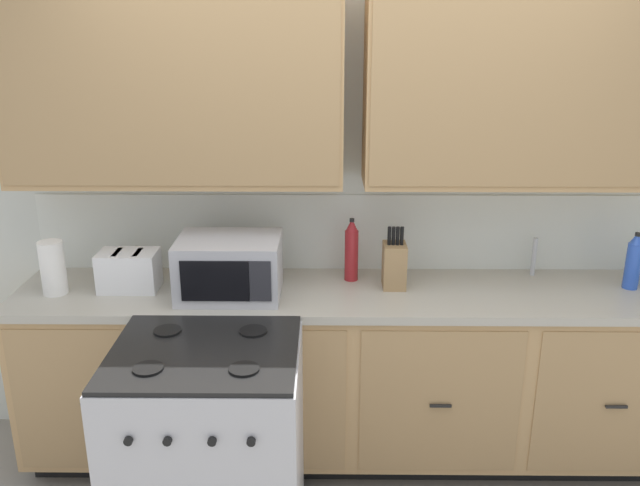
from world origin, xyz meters
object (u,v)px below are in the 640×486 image
object	(u,v)px
stove_range	(210,450)
knife_block	(394,265)
bottle_red	(351,250)
microwave	(229,267)
bottle_blue	(634,261)
toaster	(129,270)
paper_towel_roll	(53,268)

from	to	relation	value
stove_range	knife_block	distance (m)	1.21
bottle_red	stove_range	bearing A→B (deg)	-128.36
microwave	bottle_blue	size ratio (longest dim) A/B	1.70
microwave	knife_block	distance (m)	0.80
stove_range	toaster	distance (m)	0.97
microwave	bottle_red	world-z (taller)	bottle_red
knife_block	bottle_blue	bearing A→B (deg)	-0.19
microwave	bottle_blue	world-z (taller)	bottle_blue
toaster	paper_towel_roll	size ratio (longest dim) A/B	1.08
paper_towel_roll	bottle_red	size ratio (longest dim) A/B	0.81
microwave	knife_block	xyz separation A→B (m)	(0.79, 0.11, -0.02)
paper_towel_roll	bottle_red	distance (m)	1.43
microwave	toaster	bearing A→B (deg)	172.42
stove_range	bottle_red	xyz separation A→B (m)	(0.61, 0.77, 0.62)
stove_range	bottle_red	world-z (taller)	bottle_red
bottle_blue	paper_towel_roll	bearing A→B (deg)	-178.02
stove_range	microwave	world-z (taller)	microwave
knife_block	paper_towel_roll	xyz separation A→B (m)	(-1.63, -0.10, 0.01)
microwave	knife_block	size ratio (longest dim) A/B	1.55
stove_range	bottle_blue	world-z (taller)	bottle_blue
microwave	toaster	distance (m)	0.50
microwave	paper_towel_roll	xyz separation A→B (m)	(-0.84, 0.01, -0.01)
toaster	bottle_blue	distance (m)	2.44
toaster	stove_range	bearing A→B (deg)	-53.58
knife_block	bottle_blue	xyz separation A→B (m)	(1.15, -0.00, 0.02)
knife_block	bottle_blue	world-z (taller)	knife_block
paper_towel_roll	bottle_red	world-z (taller)	bottle_red
microwave	paper_towel_roll	size ratio (longest dim) A/B	1.85
bottle_red	toaster	bearing A→B (deg)	-172.95
knife_block	bottle_red	distance (m)	0.23
toaster	knife_block	xyz separation A→B (m)	(1.29, 0.04, 0.02)
toaster	bottle_blue	world-z (taller)	bottle_blue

